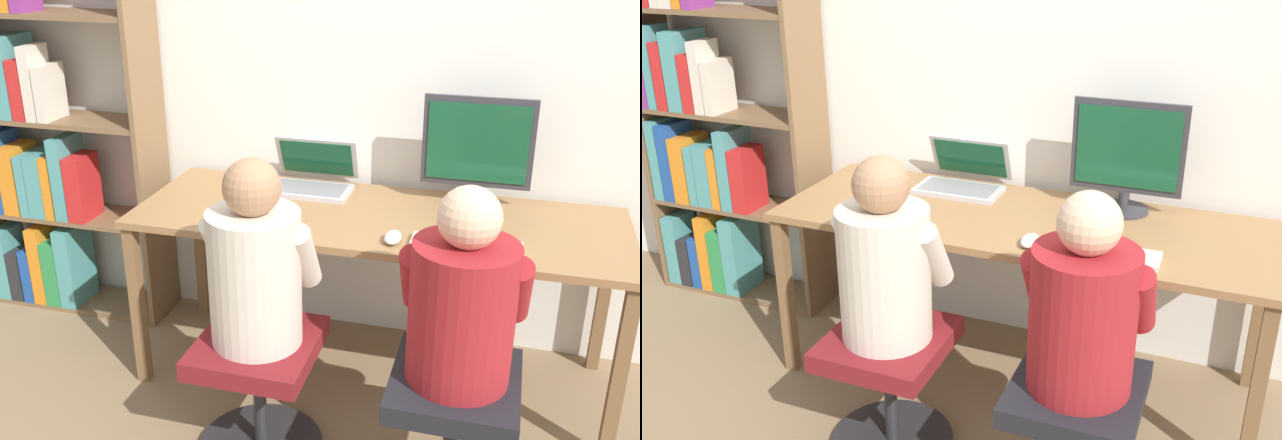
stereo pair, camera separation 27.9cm
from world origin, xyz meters
The scene contains 12 objects.
ground_plane centered at (0.00, 0.00, 0.00)m, with size 14.00×14.00×0.00m, color #846B4C.
wall_back centered at (0.00, 0.77, 1.30)m, with size 10.00×0.05×2.60m.
desk centered at (0.00, 0.35, 0.69)m, with size 1.97×0.71×0.76m.
desktop_monitor centered at (0.36, 0.57, 0.99)m, with size 0.45×0.21×0.46m.
laptop centered at (-0.34, 0.58, 0.80)m, with size 0.37×0.30×0.21m.
keyboard centered at (0.38, 0.12, 0.77)m, with size 0.40×0.14×0.03m.
computer_mouse_by_keyboard centered at (0.11, 0.11, 0.78)m, with size 0.06×0.11×0.04m.
office_chair_left centered at (0.40, -0.29, 0.29)m, with size 0.46×0.46×0.49m.
office_chair_right centered at (-0.30, -0.25, 0.29)m, with size 0.46×0.46×0.49m.
person_at_monitor centered at (0.40, -0.29, 0.77)m, with size 0.41×0.34×0.65m.
person_at_laptop centered at (-0.30, -0.25, 0.77)m, with size 0.39×0.34×0.67m.
bookshelf centered at (-1.72, 0.56, 0.92)m, with size 0.94×0.29×1.97m.
Camera 1 is at (0.50, -2.27, 1.84)m, focal length 40.00 mm.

